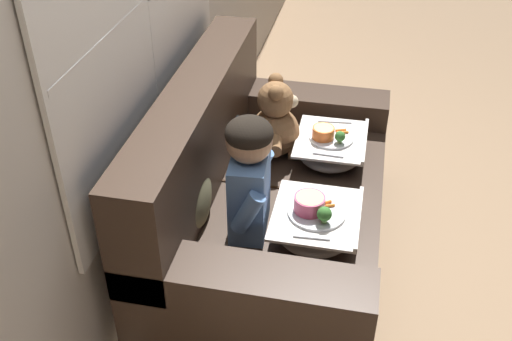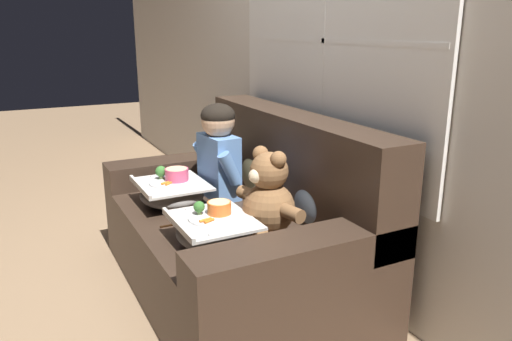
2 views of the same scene
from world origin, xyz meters
name	(u,v)px [view 1 (image 1 of 2)]	position (x,y,z in m)	size (l,w,h in m)	color
ground_plane	(275,254)	(0.00, 0.00, 0.00)	(14.00, 14.00, 0.00)	#8E7051
couch	(261,203)	(0.00, 0.07, 0.32)	(1.61, 0.96, 0.91)	#38281E
throw_pillow_behind_child	(194,190)	(-0.29, 0.30, 0.58)	(0.34, 0.16, 0.35)	tan
throw_pillow_behind_teddy	(228,120)	(0.29, 0.30, 0.58)	(0.31, 0.15, 0.32)	slate
child_figure	(250,171)	(-0.29, 0.06, 0.71)	(0.38, 0.19, 0.53)	#5B84BC
teddy_bear	(276,123)	(0.29, 0.06, 0.59)	(0.44, 0.31, 0.41)	brown
lap_tray_child	(316,222)	(-0.29, -0.21, 0.49)	(0.40, 0.35, 0.20)	slate
lap_tray_teddy	(331,147)	(0.29, -0.21, 0.49)	(0.39, 0.34, 0.19)	slate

